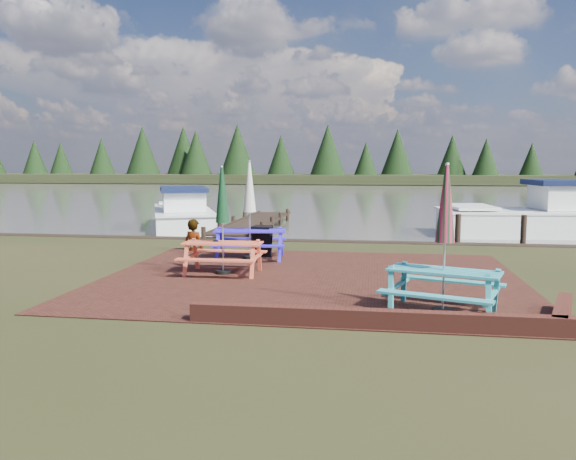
% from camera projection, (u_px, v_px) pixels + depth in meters
% --- Properties ---
extents(ground, '(120.00, 120.00, 0.00)m').
position_uv_depth(ground, '(305.00, 289.00, 11.26)').
color(ground, black).
rests_on(ground, ground).
extents(paving, '(9.00, 7.50, 0.02)m').
position_uv_depth(paving, '(311.00, 278.00, 12.24)').
color(paving, '#361711').
rests_on(paving, ground).
extents(brick_wall, '(6.21, 1.79, 0.30)m').
position_uv_depth(brick_wall, '(426.00, 318.00, 8.55)').
color(brick_wall, '#4C1E16').
rests_on(brick_wall, ground).
extents(water, '(120.00, 60.00, 0.02)m').
position_uv_depth(water, '(359.00, 194.00, 47.58)').
color(water, '#43423A').
rests_on(water, ground).
extents(far_treeline, '(120.00, 10.00, 8.10)m').
position_uv_depth(far_treeline, '(365.00, 158.00, 75.66)').
color(far_treeline, black).
rests_on(far_treeline, ground).
extents(picnic_table_teal, '(2.20, 2.08, 2.48)m').
position_uv_depth(picnic_table_teal, '(444.00, 263.00, 9.22)').
color(picnic_table_teal, teal).
rests_on(picnic_table_teal, ground).
extents(picnic_table_red, '(1.75, 1.56, 2.43)m').
position_uv_depth(picnic_table_red, '(223.00, 237.00, 12.62)').
color(picnic_table_red, '#E05A39').
rests_on(picnic_table_red, ground).
extents(picnic_table_blue, '(2.04, 1.86, 2.56)m').
position_uv_depth(picnic_table_blue, '(250.00, 226.00, 14.60)').
color(picnic_table_blue, '#301DDA').
rests_on(picnic_table_blue, ground).
extents(chalkboard, '(0.55, 0.57, 0.84)m').
position_uv_depth(chalkboard, '(262.00, 241.00, 15.03)').
color(chalkboard, black).
rests_on(chalkboard, ground).
extents(jetty, '(1.76, 9.08, 1.00)m').
position_uv_depth(jetty, '(254.00, 223.00, 22.85)').
color(jetty, black).
rests_on(jetty, ground).
extents(boat_jetty, '(4.61, 6.98, 1.92)m').
position_uv_depth(boat_jetty, '(183.00, 215.00, 23.42)').
color(boat_jetty, white).
rests_on(boat_jetty, ground).
extents(boat_near, '(8.77, 3.79, 2.31)m').
position_uv_depth(boat_near, '(562.00, 218.00, 21.03)').
color(boat_near, white).
rests_on(boat_near, ground).
extents(person, '(0.78, 0.65, 1.82)m').
position_uv_depth(person, '(194.00, 220.00, 16.03)').
color(person, gray).
rests_on(person, ground).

